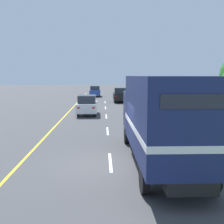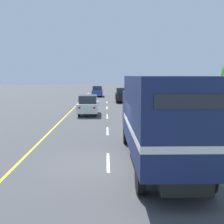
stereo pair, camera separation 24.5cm
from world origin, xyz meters
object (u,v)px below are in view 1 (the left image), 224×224
at_px(lead_car_blue_ahead, 95,91).
at_px(delineator_post, 200,143).
at_px(lead_car_white, 87,105).
at_px(horse_trailer_truck, 162,117).
at_px(highway_sign, 221,115).
at_px(lead_car_black_ahead, 120,95).

distance_m(lead_car_blue_ahead, delineator_post, 36.41).
bearing_deg(lead_car_white, horse_trailer_truck, -75.81).
height_order(horse_trailer_truck, lead_car_white, horse_trailer_truck).
relative_size(highway_sign, delineator_post, 2.69).
bearing_deg(highway_sign, lead_car_white, 126.33).
height_order(horse_trailer_truck, lead_car_blue_ahead, horse_trailer_truck).
distance_m(lead_car_black_ahead, highway_sign, 23.28).
height_order(lead_car_blue_ahead, delineator_post, lead_car_blue_ahead).
xyz_separation_m(lead_car_black_ahead, lead_car_blue_ahead, (-3.65, 10.63, -0.06)).
distance_m(horse_trailer_truck, lead_car_black_ahead, 27.06).
height_order(lead_car_white, lead_car_blue_ahead, lead_car_blue_ahead).
distance_m(horse_trailer_truck, lead_car_blue_ahead, 37.86).
xyz_separation_m(lead_car_blue_ahead, delineator_post, (5.77, -35.95, -0.43)).
relative_size(horse_trailer_truck, lead_car_black_ahead, 2.08).
xyz_separation_m(horse_trailer_truck, delineator_post, (2.15, 1.72, -1.49)).
bearing_deg(lead_car_black_ahead, lead_car_blue_ahead, 108.93).
relative_size(lead_car_white, highway_sign, 1.54).
relative_size(lead_car_white, lead_car_black_ahead, 0.95).
xyz_separation_m(lead_car_white, lead_car_blue_ahead, (0.12, 22.88, 0.01)).
bearing_deg(horse_trailer_truck, delineator_post, 38.73).
distance_m(lead_car_white, delineator_post, 14.34).
height_order(lead_car_white, highway_sign, highway_sign).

